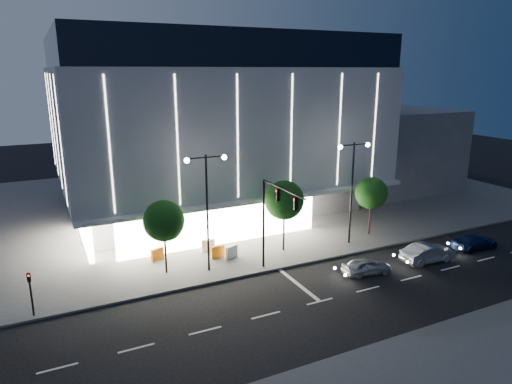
{
  "coord_description": "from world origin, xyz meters",
  "views": [
    {
      "loc": [
        -13.66,
        -24.12,
        14.78
      ],
      "look_at": [
        2.26,
        8.69,
        5.0
      ],
      "focal_mm": 32.0,
      "sensor_mm": 36.0,
      "label": 1
    }
  ],
  "objects": [
    {
      "name": "ground",
      "position": [
        0.0,
        0.0,
        0.0
      ],
      "size": [
        160.0,
        160.0,
        0.0
      ],
      "primitive_type": "plane",
      "color": "black",
      "rests_on": "ground"
    },
    {
      "name": "street_lamp_west",
      "position": [
        -3.0,
        6.0,
        5.96
      ],
      "size": [
        3.16,
        0.36,
        9.0
      ],
      "color": "black",
      "rests_on": "ground"
    },
    {
      "name": "barrier_b",
      "position": [
        -0.53,
        7.44,
        0.65
      ],
      "size": [
        1.11,
        0.64,
        1.0
      ],
      "primitive_type": "cube",
      "rotation": [
        0.0,
        0.0,
        0.38
      ],
      "color": "white",
      "rests_on": "sidewalk_museum"
    },
    {
      "name": "museum",
      "position": [
        2.98,
        22.31,
        9.27
      ],
      "size": [
        30.0,
        25.8,
        18.0
      ],
      "color": "#4C4C51",
      "rests_on": "ground"
    },
    {
      "name": "car_lead",
      "position": [
        7.48,
        0.52,
        0.64
      ],
      "size": [
        3.9,
        1.99,
        1.27
      ],
      "primitive_type": "imported",
      "rotation": [
        0.0,
        0.0,
        1.44
      ],
      "color": "#AAABB2",
      "rests_on": "ground"
    },
    {
      "name": "barrier_c",
      "position": [
        -1.51,
        7.96,
        0.65
      ],
      "size": [
        1.11,
        0.29,
        1.0
      ],
      "primitive_type": "cube",
      "rotation": [
        0.0,
        0.0,
        0.04
      ],
      "color": "orange",
      "rests_on": "sidewalk_museum"
    },
    {
      "name": "barrier_d",
      "position": [
        -1.73,
        9.63,
        0.65
      ],
      "size": [
        1.12,
        0.37,
        1.0
      ],
      "primitive_type": "cube",
      "rotation": [
        0.0,
        0.0,
        -0.11
      ],
      "color": "white",
      "rests_on": "sidewalk_museum"
    },
    {
      "name": "traffic_mast",
      "position": [
        1.0,
        3.34,
        5.03
      ],
      "size": [
        0.33,
        5.89,
        7.07
      ],
      "color": "black",
      "rests_on": "ground"
    },
    {
      "name": "ped_signal_far",
      "position": [
        -15.0,
        4.5,
        1.89
      ],
      "size": [
        0.22,
        0.24,
        3.0
      ],
      "color": "black",
      "rests_on": "ground"
    },
    {
      "name": "sidewalk_museum",
      "position": [
        5.0,
        24.0,
        0.07
      ],
      "size": [
        70.0,
        40.0,
        0.15
      ],
      "primitive_type": "cube",
      "color": "#474747",
      "rests_on": "ground"
    },
    {
      "name": "tree_mid",
      "position": [
        4.03,
        7.02,
        4.33
      ],
      "size": [
        3.25,
        3.25,
        6.15
      ],
      "color": "black",
      "rests_on": "ground"
    },
    {
      "name": "tree_left",
      "position": [
        -5.97,
        7.02,
        4.03
      ],
      "size": [
        3.02,
        3.02,
        5.72
      ],
      "color": "black",
      "rests_on": "ground"
    },
    {
      "name": "barrier_a",
      "position": [
        -6.04,
        9.54,
        0.65
      ],
      "size": [
        1.12,
        0.63,
        1.0
      ],
      "primitive_type": "cube",
      "rotation": [
        0.0,
        0.0,
        0.37
      ],
      "color": "orange",
      "rests_on": "sidewalk_museum"
    },
    {
      "name": "car_second",
      "position": [
        13.33,
        0.21,
        0.75
      ],
      "size": [
        4.59,
        1.76,
        1.49
      ],
      "primitive_type": "imported",
      "rotation": [
        0.0,
        0.0,
        1.53
      ],
      "color": "#B9BCC2",
      "rests_on": "ground"
    },
    {
      "name": "street_lamp_east",
      "position": [
        10.0,
        6.0,
        5.96
      ],
      "size": [
        3.16,
        0.36,
        9.0
      ],
      "color": "black",
      "rests_on": "ground"
    },
    {
      "name": "annex_building",
      "position": [
        26.0,
        24.0,
        5.0
      ],
      "size": [
        16.0,
        20.0,
        10.0
      ],
      "primitive_type": "cube",
      "color": "#4C4C51",
      "rests_on": "ground"
    },
    {
      "name": "sidewalk_near",
      "position": [
        5.0,
        -12.0,
        0.07
      ],
      "size": [
        70.0,
        10.0,
        0.15
      ],
      "primitive_type": "cube",
      "color": "#474747",
      "rests_on": "ground"
    },
    {
      "name": "car_third",
      "position": [
        18.97,
        0.49,
        0.63
      ],
      "size": [
        4.4,
        1.91,
        1.26
      ],
      "primitive_type": "imported",
      "rotation": [
        0.0,
        0.0,
        1.54
      ],
      "color": "#131E47",
      "rests_on": "ground"
    },
    {
      "name": "tree_right",
      "position": [
        13.03,
        7.02,
        3.88
      ],
      "size": [
        2.91,
        2.91,
        5.51
      ],
      "color": "black",
      "rests_on": "ground"
    }
  ]
}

